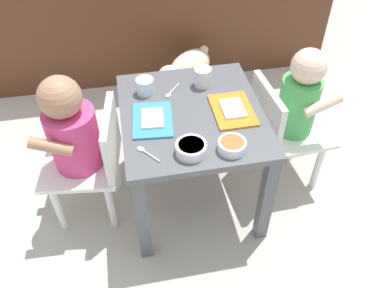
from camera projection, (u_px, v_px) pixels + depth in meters
ground_plane at (192, 192)px, 1.72m from camera, size 7.00×7.00×0.00m
dining_table at (192, 130)px, 1.47m from camera, size 0.51×0.57×0.45m
seated_child_left at (76, 136)px, 1.40m from camera, size 0.31×0.31×0.64m
seated_child_right at (295, 106)px, 1.53m from camera, size 0.30×0.30×0.63m
dog at (186, 71)px, 2.07m from camera, size 0.35×0.36×0.29m
food_tray_left at (153, 119)px, 1.37m from camera, size 0.15×0.20×0.02m
food_tray_right at (233, 110)px, 1.41m from camera, size 0.14×0.20×0.02m
water_cup_left at (145, 87)px, 1.48m from camera, size 0.07×0.07×0.06m
water_cup_right at (203, 78)px, 1.51m from camera, size 0.07×0.07×0.07m
veggie_bowl_far at (191, 148)px, 1.25m from camera, size 0.10×0.10×0.04m
veggie_bowl_near at (232, 145)px, 1.26m from camera, size 0.09×0.09×0.03m
spoon_by_left_tray at (171, 92)px, 1.50m from camera, size 0.07×0.09×0.01m
spoon_by_right_tray at (146, 153)px, 1.26m from camera, size 0.07×0.09×0.01m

